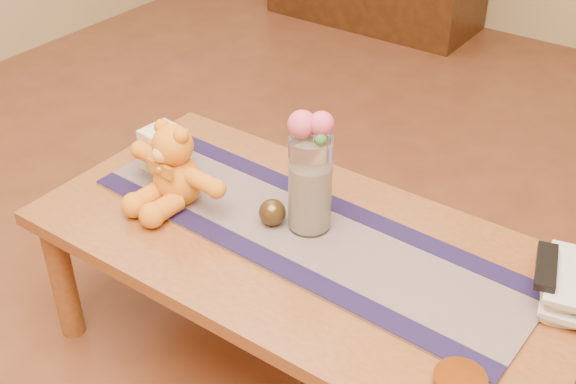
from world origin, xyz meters
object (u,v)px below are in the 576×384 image
Objects in this scene: book_bottom at (540,289)px; amber_dish at (460,382)px; teddy_bear at (176,164)px; glass_vase at (310,184)px; pillar_candle at (164,149)px; bronze_ball at (272,212)px; tv_remote at (546,266)px.

book_bottom is 0.37m from amber_dish.
teddy_bear is 1.24× the size of glass_vase.
pillar_candle is (-0.14, 0.09, -0.05)m from teddy_bear.
book_bottom is (0.65, 0.15, -0.03)m from bronze_ball.
book_bottom is 2.09× the size of amber_dish.
bronze_ball is at bearing -5.32° from pillar_candle.
amber_dish is at bearing -18.81° from bronze_ball.
book_bottom is at bearing 84.73° from amber_dish.
tv_remote is (0.66, 0.14, 0.04)m from bronze_ball.
pillar_candle reaches higher than bronze_ball.
pillar_candle is 0.48× the size of glass_vase.
amber_dish is (0.54, -0.26, -0.12)m from glass_vase.
tv_remote is at bearing 16.93° from teddy_bear.
glass_vase is at bearing 30.03° from bronze_ball.
pillar_candle is 1.07m from tv_remote.
tv_remote is at bearing 84.14° from amber_dish.
bronze_ball is 0.44× the size of tv_remote.
tv_remote is 1.50× the size of amber_dish.
pillar_candle is 0.42m from bronze_ball.
bronze_ball is 0.32× the size of book_bottom.
teddy_bear is at bearing 175.91° from tv_remote.
glass_vase is 0.58m from tv_remote.
teddy_bear is at bearing 173.51° from book_bottom.
teddy_bear reaches higher than book_bottom.
bronze_ball is (0.41, -0.04, -0.03)m from pillar_candle.
amber_dish is (1.03, -0.25, -0.06)m from pillar_candle.
pillar_candle is at bearing 150.91° from teddy_bear.
book_bottom is at bearing 6.18° from pillar_candle.
bronze_ball reaches higher than book_bottom.
teddy_bear is 0.95m from tv_remote.
book_bottom is (1.07, 0.12, -0.06)m from pillar_candle.
amber_dish is at bearing -25.78° from glass_vase.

